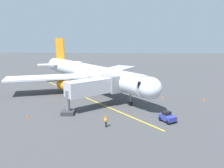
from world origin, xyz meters
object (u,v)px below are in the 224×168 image
Objects in this scene: airplane at (90,73)px; safety_cone_nose_left at (28,116)px; safety_cone_nose_right at (163,97)px; safety_cone_wing_starboard at (204,100)px; tug_near_nose at (167,117)px; safety_cone_wing_port at (149,97)px; jet_bridge at (97,87)px; ground_crew_marshaller at (106,121)px; tug_portside at (123,75)px.

airplane is 62.02× the size of safety_cone_nose_left.
safety_cone_nose_left is at bearing 27.74° from safety_cone_nose_right.
tug_near_nose is at bearing 49.93° from safety_cone_wing_starboard.
airplane is 14.37m from safety_cone_wing_port.
airplane is 3.37× the size of jet_bridge.
safety_cone_nose_right is 1.00× the size of safety_cone_wing_starboard.
safety_cone_nose_left is 1.00× the size of safety_cone_wing_starboard.
safety_cone_nose_right is at bearing -152.26° from safety_cone_nose_left.
safety_cone_nose_right is at bearing -13.50° from safety_cone_wing_starboard.
safety_cone_wing_port is at bearing -7.35° from safety_cone_wing_starboard.
safety_cone_wing_port is 10.49m from safety_cone_wing_starboard.
ground_crew_marshaller is at bearing 62.34° from safety_cone_wing_port.
tug_near_nose is 4.99× the size of safety_cone_wing_starboard.
safety_cone_nose_right is at bearing 159.86° from airplane.
jet_bridge is (-2.85, 12.16, -0.24)m from airplane.
safety_cone_wing_starboard is (-9.23, -10.97, -0.43)m from tug_near_nose.
tug_portside is 23.05m from safety_cone_wing_port.
ground_crew_marshaller reaches higher than safety_cone_nose_right.
tug_portside is at bearing -114.78° from airplane.
tug_near_nose is 14.35m from safety_cone_wing_starboard.
safety_cone_wing_port is (1.18, -12.32, -0.43)m from tug_near_nose.
jet_bridge is 3.69× the size of tug_near_nose.
safety_cone_nose_right is (-12.49, -6.54, -3.49)m from jet_bridge.
jet_bridge is at bearing 13.28° from safety_cone_wing_starboard.
jet_bridge is 18.40× the size of safety_cone_nose_right.
tug_portside is 4.88× the size of safety_cone_wing_port.
safety_cone_nose_left is at bearing 18.51° from safety_cone_wing_starboard.
safety_cone_wing_starboard is at bearing -166.72° from jet_bridge.
tug_near_nose is 35.36m from tug_portside.
safety_cone_wing_starboard is at bearing -161.49° from safety_cone_nose_left.
airplane is 23.15m from tug_near_nose.
safety_cone_wing_starboard is (-20.03, -4.73, -3.49)m from jet_bridge.
safety_cone_nose_left is (7.33, 17.55, -3.73)m from airplane.
ground_crew_marshaller is at bearing 102.87° from jet_bridge.
safety_cone_nose_right is at bearing -152.37° from jet_bridge.
ground_crew_marshaller is at bearing 55.09° from safety_cone_nose_right.
tug_near_nose is (-8.84, -2.31, -0.18)m from ground_crew_marshaller.
tug_portside is at bearing -80.12° from tug_near_nose.
safety_cone_wing_starboard is (-18.07, -13.29, -0.61)m from ground_crew_marshaller.
safety_cone_nose_left is (10.18, 5.39, -3.49)m from jet_bridge.
tug_near_nose is at bearing 82.46° from safety_cone_nose_right.
airplane is at bearing -53.45° from tug_near_nose.
tug_portside is 28.34m from safety_cone_wing_starboard.
safety_cone_wing_port is at bearing 9.28° from safety_cone_nose_right.
tug_portside reaches higher than safety_cone_wing_starboard.
safety_cone_nose_left is at bearing 67.33° from airplane.
safety_cone_nose_left is 25.62m from safety_cone_nose_right.
ground_crew_marshaller is (-4.81, 20.72, -3.12)m from airplane.
tug_near_nose is at bearing 99.88° from tug_portside.
safety_cone_wing_starboard is (-15.30, 23.86, -0.43)m from tug_portside.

